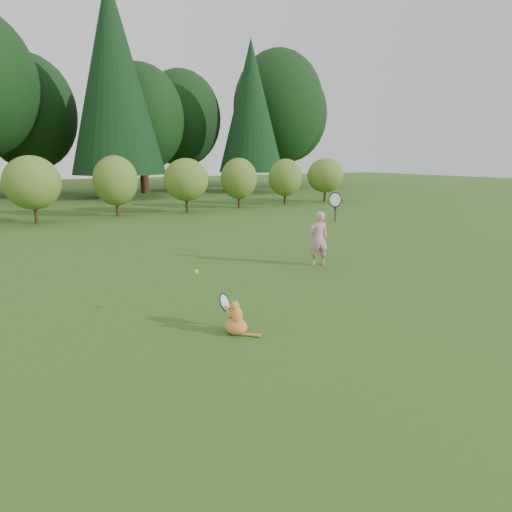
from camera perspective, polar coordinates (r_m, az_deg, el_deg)
ground at (r=7.70m, az=1.61°, el=-6.43°), size 100.00×100.00×0.00m
shrub_row at (r=19.62m, az=-18.42°, el=9.00°), size 28.00×3.00×2.80m
woodland_backdrop at (r=29.87m, az=-23.33°, el=21.58°), size 48.00×10.00×15.00m
child at (r=10.38m, az=8.41°, el=2.49°), size 0.78×0.53×1.97m
cat at (r=6.41m, az=-2.75°, el=-8.01°), size 0.49×0.80×0.69m
tennis_ball at (r=6.89m, az=-8.00°, el=-2.07°), size 0.08×0.08×0.08m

